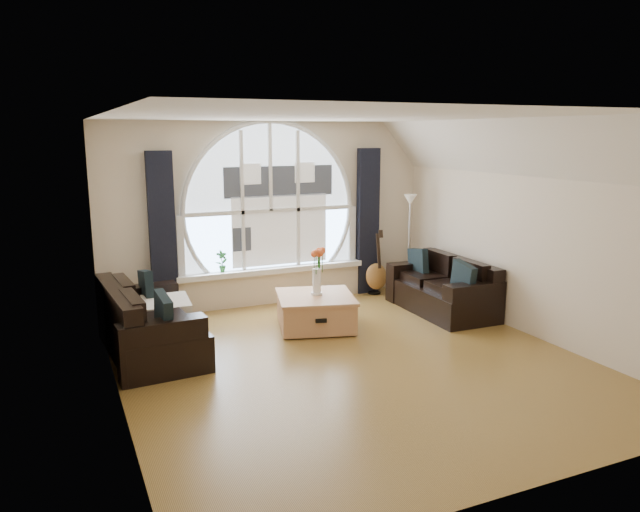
{
  "coord_description": "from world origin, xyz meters",
  "views": [
    {
      "loc": [
        -2.97,
        -5.76,
        2.53
      ],
      "look_at": [
        0.0,
        0.9,
        1.05
      ],
      "focal_mm": 34.09,
      "sensor_mm": 36.0,
      "label": 1
    }
  ],
  "objects": [
    {
      "name": "ground",
      "position": [
        0.0,
        0.0,
        0.0
      ],
      "size": [
        5.0,
        5.5,
        0.01
      ],
      "primitive_type": "cube",
      "color": "brown",
      "rests_on": "ground"
    },
    {
      "name": "ceiling",
      "position": [
        0.0,
        0.0,
        2.7
      ],
      "size": [
        5.0,
        5.5,
        0.01
      ],
      "primitive_type": "cube",
      "color": "silver",
      "rests_on": "ground"
    },
    {
      "name": "wall_back",
      "position": [
        0.0,
        2.75,
        1.35
      ],
      "size": [
        5.0,
        0.01,
        2.7
      ],
      "primitive_type": "cube",
      "color": "beige",
      "rests_on": "ground"
    },
    {
      "name": "wall_front",
      "position": [
        0.0,
        -2.75,
        1.35
      ],
      "size": [
        5.0,
        0.01,
        2.7
      ],
      "primitive_type": "cube",
      "color": "beige",
      "rests_on": "ground"
    },
    {
      "name": "wall_left",
      "position": [
        -2.5,
        0.0,
        1.35
      ],
      "size": [
        0.01,
        5.5,
        2.7
      ],
      "primitive_type": "cube",
      "color": "beige",
      "rests_on": "ground"
    },
    {
      "name": "wall_right",
      "position": [
        2.5,
        0.0,
        1.35
      ],
      "size": [
        0.01,
        5.5,
        2.7
      ],
      "primitive_type": "cube",
      "color": "beige",
      "rests_on": "ground"
    },
    {
      "name": "attic_slope",
      "position": [
        2.2,
        0.0,
        2.35
      ],
      "size": [
        0.92,
        5.5,
        0.72
      ],
      "primitive_type": "cube",
      "color": "silver",
      "rests_on": "ground"
    },
    {
      "name": "arched_window",
      "position": [
        0.0,
        2.72,
        1.62
      ],
      "size": [
        2.6,
        0.06,
        2.15
      ],
      "primitive_type": "cube",
      "color": "silver",
      "rests_on": "wall_back"
    },
    {
      "name": "window_sill",
      "position": [
        0.0,
        2.65,
        0.51
      ],
      "size": [
        2.9,
        0.22,
        0.08
      ],
      "primitive_type": "cube",
      "color": "white",
      "rests_on": "wall_back"
    },
    {
      "name": "window_frame",
      "position": [
        0.0,
        2.69,
        1.62
      ],
      "size": [
        2.76,
        0.08,
        2.15
      ],
      "primitive_type": "cube",
      "color": "white",
      "rests_on": "wall_back"
    },
    {
      "name": "neighbor_house",
      "position": [
        0.15,
        2.71,
        1.5
      ],
      "size": [
        1.7,
        0.02,
        1.5
      ],
      "primitive_type": "cube",
      "color": "silver",
      "rests_on": "wall_back"
    },
    {
      "name": "curtain_left",
      "position": [
        -1.6,
        2.63,
        1.15
      ],
      "size": [
        0.35,
        0.12,
        2.3
      ],
      "primitive_type": "cube",
      "color": "black",
      "rests_on": "ground"
    },
    {
      "name": "curtain_right",
      "position": [
        1.6,
        2.63,
        1.15
      ],
      "size": [
        0.35,
        0.12,
        2.3
      ],
      "primitive_type": "cube",
      "color": "black",
      "rests_on": "ground"
    },
    {
      "name": "sofa_left",
      "position": [
        -2.02,
        1.19,
        0.4
      ],
      "size": [
        1.05,
        1.9,
        0.81
      ],
      "primitive_type": "cube",
      "rotation": [
        0.0,
        0.0,
        0.08
      ],
      "color": "black",
      "rests_on": "ground"
    },
    {
      "name": "sofa_right",
      "position": [
        2.06,
        1.23,
        0.4
      ],
      "size": [
        0.89,
        1.72,
        0.76
      ],
      "primitive_type": "cube",
      "rotation": [
        0.0,
        0.0,
        -0.02
      ],
      "color": "black",
      "rests_on": "ground"
    },
    {
      "name": "coffee_chest",
      "position": [
        0.11,
        1.3,
        0.24
      ],
      "size": [
        1.2,
        1.2,
        0.48
      ],
      "primitive_type": "cube",
      "rotation": [
        0.0,
        0.0,
        -0.27
      ],
      "color": "#B0774E",
      "rests_on": "ground"
    },
    {
      "name": "throw_blanket",
      "position": [
        -1.79,
        1.46,
        0.5
      ],
      "size": [
        0.58,
        0.58,
        0.1
      ],
      "primitive_type": "cube",
      "rotation": [
        0.0,
        0.0,
        -0.05
      ],
      "color": "silver",
      "rests_on": "sofa_left"
    },
    {
      "name": "vase_flowers",
      "position": [
        0.14,
        1.33,
        0.83
      ],
      "size": [
        0.24,
        0.24,
        0.7
      ],
      "primitive_type": "cube",
      "color": "white",
      "rests_on": "coffee_chest"
    },
    {
      "name": "floor_lamp",
      "position": [
        2.11,
        2.22,
        0.8
      ],
      "size": [
        0.24,
        0.24,
        1.6
      ],
      "primitive_type": "cube",
      "color": "#B2B2B2",
      "rests_on": "ground"
    },
    {
      "name": "guitar",
      "position": [
        1.66,
        2.42,
        0.53
      ],
      "size": [
        0.38,
        0.27,
        1.06
      ],
      "primitive_type": "cube",
      "rotation": [
        0.0,
        0.0,
        -0.1
      ],
      "color": "brown",
      "rests_on": "ground"
    },
    {
      "name": "potted_plant",
      "position": [
        -0.77,
        2.65,
        0.71
      ],
      "size": [
        0.19,
        0.15,
        0.32
      ],
      "primitive_type": "imported",
      "rotation": [
        0.0,
        0.0,
        0.23
      ],
      "color": "#1E6023",
      "rests_on": "window_sill"
    }
  ]
}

